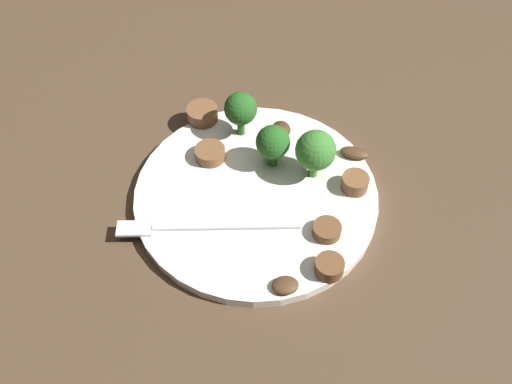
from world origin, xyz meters
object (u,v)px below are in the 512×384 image
object	(u,v)px
sausage_slice_3	(210,153)
mushroom_2	(285,285)
broccoli_floret_0	(316,151)
broccoli_floret_1	(272,142)
plate	(256,195)
mushroom_0	(326,146)
sausage_slice_0	(329,267)
mushroom_3	(281,130)
fork	(194,227)
sausage_slice_1	(202,114)
mushroom_1	(355,153)
sausage_slice_4	(355,183)
sausage_slice_2	(327,230)
broccoli_floret_2	(241,109)

from	to	relation	value
sausage_slice_3	mushroom_2	bearing A→B (deg)	139.10
broccoli_floret_0	broccoli_floret_1	xyz separation A→B (m)	(0.05, 0.00, -0.01)
plate	mushroom_0	bearing A→B (deg)	-118.24
sausage_slice_0	mushroom_3	size ratio (longest dim) A/B	1.12
fork	mushroom_3	bearing A→B (deg)	-125.61
sausage_slice_1	mushroom_1	xyz separation A→B (m)	(-0.18, -0.01, -0.00)
mushroom_0	mushroom_3	world-z (taller)	mushroom_3
sausage_slice_0	mushroom_1	size ratio (longest dim) A/B	0.87
sausage_slice_4	mushroom_1	distance (m)	0.04
plate	sausage_slice_2	xyz separation A→B (m)	(-0.08, 0.02, 0.01)
broccoli_floret_1	mushroom_1	size ratio (longest dim) A/B	1.61
sausage_slice_2	sausage_slice_3	size ratio (longest dim) A/B	0.86
sausage_slice_0	mushroom_0	size ratio (longest dim) A/B	1.19
mushroom_1	mushroom_3	size ratio (longest dim) A/B	1.30
broccoli_floret_2	mushroom_3	size ratio (longest dim) A/B	2.28
broccoli_floret_2	sausage_slice_3	world-z (taller)	broccoli_floret_2
broccoli_floret_0	sausage_slice_2	size ratio (longest dim) A/B	2.08
sausage_slice_2	mushroom_2	world-z (taller)	sausage_slice_2
sausage_slice_0	mushroom_2	xyz separation A→B (m)	(0.03, 0.03, -0.00)
broccoli_floret_1	mushroom_3	size ratio (longest dim) A/B	2.08
broccoli_floret_0	sausage_slice_2	world-z (taller)	broccoli_floret_0
broccoli_floret_1	mushroom_3	world-z (taller)	broccoli_floret_1
broccoli_floret_2	mushroom_1	distance (m)	0.13
mushroom_0	sausage_slice_2	bearing A→B (deg)	109.94
plate	fork	bearing A→B (deg)	60.59
mushroom_0	mushroom_2	bearing A→B (deg)	97.47
sausage_slice_2	fork	bearing A→B (deg)	21.06
broccoli_floret_2	sausage_slice_2	world-z (taller)	broccoli_floret_2
broccoli_floret_0	broccoli_floret_2	xyz separation A→B (m)	(0.09, -0.03, -0.00)
sausage_slice_3	sausage_slice_4	distance (m)	0.16
mushroom_2	broccoli_floret_0	bearing A→B (deg)	-80.39
plate	sausage_slice_3	bearing A→B (deg)	-20.52
broccoli_floret_1	sausage_slice_1	bearing A→B (deg)	-17.31
sausage_slice_4	broccoli_floret_1	bearing A→B (deg)	1.51
sausage_slice_0	mushroom_1	bearing A→B (deg)	-81.54
fork	mushroom_2	world-z (taller)	mushroom_2
broccoli_floret_0	mushroom_1	bearing A→B (deg)	-126.85
fork	sausage_slice_0	size ratio (longest dim) A/B	6.20
sausage_slice_2	mushroom_3	distance (m)	0.14
mushroom_1	mushroom_2	bearing A→B (deg)	87.21
sausage_slice_0	mushroom_2	size ratio (longest dim) A/B	1.10
broccoli_floret_0	broccoli_floret_2	world-z (taller)	broccoli_floret_0
broccoli_floret_0	broccoli_floret_2	distance (m)	0.10
plate	mushroom_2	distance (m)	0.11
broccoli_floret_1	sausage_slice_1	size ratio (longest dim) A/B	1.43
broccoli_floret_2	sausage_slice_1	distance (m)	0.06
fork	sausage_slice_4	world-z (taller)	sausage_slice_4
mushroom_1	mushroom_2	world-z (taller)	mushroom_1
plate	sausage_slice_0	world-z (taller)	sausage_slice_0
mushroom_2	sausage_slice_4	bearing A→B (deg)	-99.18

